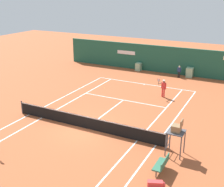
{
  "coord_description": "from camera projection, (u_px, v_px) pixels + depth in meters",
  "views": [
    {
      "loc": [
        10.35,
        -16.03,
        9.44
      ],
      "look_at": [
        -0.69,
        5.5,
        0.8
      ],
      "focal_mm": 46.95,
      "sensor_mm": 36.0,
      "label": 1
    }
  ],
  "objects": [
    {
      "name": "player_bench",
      "position": [
        162.0,
        164.0,
        15.87
      ],
      "size": [
        0.54,
        1.39,
        0.88
      ],
      "rotation": [
        0.0,
        0.0,
        1.57
      ],
      "color": "#38383D",
      "rests_on": "ground_plane"
    },
    {
      "name": "umpire_chair",
      "position": [
        176.0,
        131.0,
        17.22
      ],
      "size": [
        1.0,
        1.0,
        2.34
      ],
      "rotation": [
        0.0,
        0.0,
        1.57
      ],
      "color": "#47474C",
      "rests_on": "ground_plane"
    },
    {
      "name": "sponsor_back_wall",
      "position": [
        162.0,
        60.0,
        34.74
      ],
      "size": [
        25.0,
        1.02,
        3.18
      ],
      "color": "#1E5642",
      "rests_on": "ground_plane"
    },
    {
      "name": "player_on_baseline",
      "position": [
        163.0,
        87.0,
        26.84
      ],
      "size": [
        0.76,
        0.68,
        1.86
      ],
      "rotation": [
        0.0,
        0.0,
        2.92
      ],
      "color": "red",
      "rests_on": "ground_plane"
    },
    {
      "name": "equipment_bag",
      "position": [
        157.0,
        184.0,
        14.77
      ],
      "size": [
        0.92,
        0.58,
        0.32
      ],
      "color": "#DB3838",
      "rests_on": "ground_plane"
    },
    {
      "name": "tennis_ball_mid_court",
      "position": [
        104.0,
        88.0,
        29.57
      ],
      "size": [
        0.07,
        0.07,
        0.07
      ],
      "primitive_type": "sphere",
      "color": "#CCE033",
      "rests_on": "ground_plane"
    },
    {
      "name": "ground_plane",
      "position": [
        90.0,
        125.0,
        21.54
      ],
      "size": [
        80.0,
        80.0,
        0.01
      ],
      "color": "#A8512D"
    },
    {
      "name": "tennis_net",
      "position": [
        86.0,
        122.0,
        20.88
      ],
      "size": [
        12.1,
        0.1,
        1.07
      ],
      "color": "#4C4C51",
      "rests_on": "ground_plane"
    },
    {
      "name": "ball_kid_left_post",
      "position": [
        179.0,
        71.0,
        32.9
      ],
      "size": [
        0.45,
        0.22,
        1.36
      ],
      "rotation": [
        0.0,
        0.0,
        2.97
      ],
      "color": "black",
      "rests_on": "ground_plane"
    }
  ]
}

